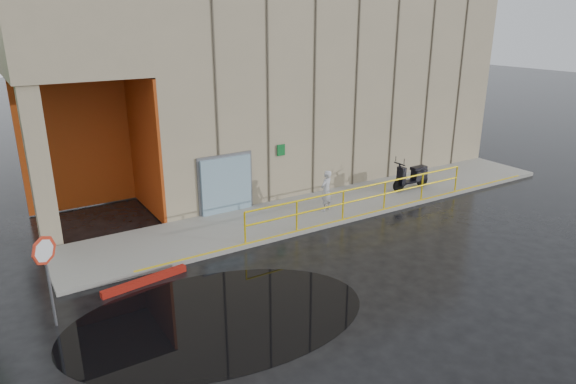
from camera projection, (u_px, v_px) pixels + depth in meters
name	position (u px, v px, depth m)	size (l,w,h in m)	color
ground	(317.00, 285.00, 13.69)	(120.00, 120.00, 0.00)	black
sidewalk	(335.00, 205.00, 19.28)	(20.00, 3.00, 0.15)	gray
building	(272.00, 76.00, 23.69)	(20.00, 10.17, 8.00)	gray
guardrail	(364.00, 199.00, 18.13)	(9.56, 0.06, 1.03)	yellow
person	(326.00, 191.00, 18.32)	(0.55, 0.36, 1.50)	#B4B4B9
scooter	(412.00, 170.00, 20.62)	(1.84, 0.60, 1.42)	black
stop_sign	(46.00, 261.00, 11.35)	(0.56, 0.46, 2.27)	slate
red_curb	(145.00, 281.00, 13.73)	(2.40, 0.18, 0.18)	maroon
puddle	(218.00, 318.00, 12.21)	(7.28, 4.48, 0.01)	black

